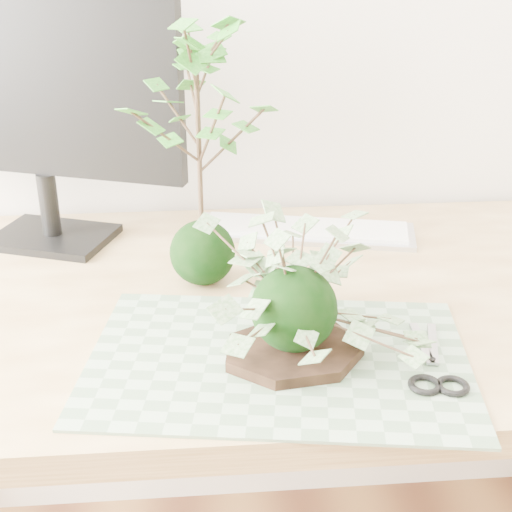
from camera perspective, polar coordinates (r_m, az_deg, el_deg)
name	(u,v)px	position (r m, az deg, el deg)	size (l,w,h in m)	color
desk	(269,341)	(1.12, 1.08, -6.79)	(1.60, 0.70, 0.74)	#CFB47D
cutting_mat	(278,359)	(0.91, 1.80, -8.23)	(0.48, 0.32, 0.00)	#567355
stone_dish	(293,351)	(0.91, 2.97, -7.62)	(0.18, 0.18, 0.01)	black
ivy_kokedama	(295,272)	(0.85, 3.13, -1.26)	(0.36, 0.36, 0.22)	black
maple_kokedama	(197,93)	(1.01, -4.74, 12.89)	(0.23, 0.23, 0.42)	black
keyboard	(305,230)	(1.28, 3.95, 2.09)	(0.40, 0.20, 0.01)	silver
monitor	(36,96)	(1.23, -17.19, 12.16)	(0.48, 0.21, 0.44)	black
scissors	(439,375)	(0.90, 14.44, -9.22)	(0.08, 0.17, 0.01)	#90919A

